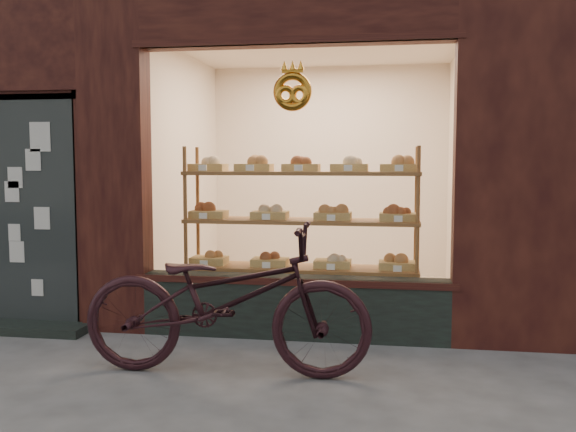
# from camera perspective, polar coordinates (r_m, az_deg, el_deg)

# --- Properties ---
(display_shelf) EXTENTS (2.20, 0.45, 1.70)m
(display_shelf) POSITION_cam_1_polar(r_m,az_deg,el_deg) (6.05, 1.17, -1.59)
(display_shelf) COLOR brown
(display_shelf) RESTS_ON ground
(bicycle) EXTENTS (2.15, 0.81, 1.12)m
(bicycle) POSITION_cam_1_polar(r_m,az_deg,el_deg) (4.74, -5.55, -7.38)
(bicycle) COLOR black
(bicycle) RESTS_ON ground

